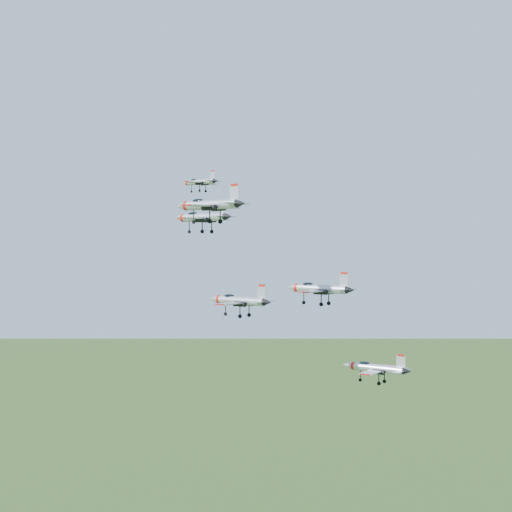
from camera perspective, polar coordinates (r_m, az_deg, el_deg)
The scene contains 6 objects.
jet_lead at distance 151.53m, azimuth -4.57°, elevation 5.93°, with size 10.48×8.72×2.80m.
jet_left_high at distance 127.99m, azimuth -4.38°, elevation 3.12°, with size 13.99×11.64×3.74m.
jet_right_high at distance 110.32m, azimuth -3.83°, elevation 4.12°, with size 14.07×11.65×3.76m.
jet_left_low at distance 124.76m, azimuth 5.02°, elevation -2.60°, with size 14.07×11.66×3.76m.
jet_right_low at distance 109.10m, azimuth -1.40°, elevation -3.56°, with size 12.28×10.20×3.28m.
jet_trail at distance 116.91m, azimuth 9.51°, elevation -8.81°, with size 11.99×9.87×3.21m.
Camera 1 is at (70.03, -107.49, 133.30)m, focal length 50.00 mm.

